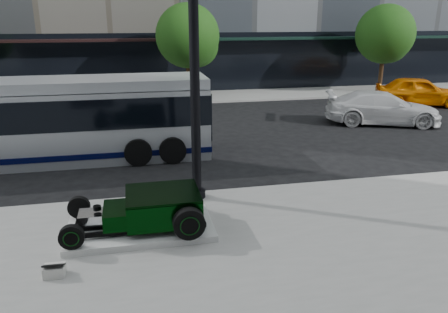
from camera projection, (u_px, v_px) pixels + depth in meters
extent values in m
plane|color=black|center=(211.00, 171.00, 14.81)|extent=(120.00, 120.00, 0.00)
cube|color=gray|center=(172.00, 98.00, 27.83)|extent=(70.00, 4.00, 0.12)
cube|color=black|center=(7.00, 67.00, 27.30)|extent=(22.00, 0.50, 4.00)
cube|color=black|center=(346.00, 60.00, 31.88)|extent=(24.00, 0.50, 4.00)
cube|color=black|center=(1.00, 41.00, 26.25)|extent=(22.00, 1.60, 0.15)
cube|color=black|center=(352.00, 37.00, 30.83)|extent=(24.00, 1.60, 0.15)
cylinder|color=black|center=(189.00, 78.00, 26.69)|extent=(0.28, 0.28, 2.60)
sphere|color=#0F340E|center=(188.00, 36.00, 25.92)|extent=(3.80, 3.80, 3.80)
sphere|color=#0F340E|center=(197.00, 46.00, 26.51)|extent=(2.60, 2.60, 2.60)
cylinder|color=black|center=(381.00, 73.00, 29.27)|extent=(0.28, 0.28, 2.60)
sphere|color=#0F340E|center=(385.00, 34.00, 28.51)|extent=(3.80, 3.80, 3.80)
sphere|color=#0F340E|center=(390.00, 43.00, 29.09)|extent=(2.60, 2.60, 2.60)
cube|color=silver|center=(141.00, 228.00, 10.35)|extent=(3.40, 1.80, 0.15)
cube|color=black|center=(141.00, 230.00, 9.88)|extent=(3.00, 0.08, 0.10)
cube|color=black|center=(140.00, 214.00, 10.72)|extent=(3.00, 0.08, 0.10)
cube|color=black|center=(163.00, 206.00, 10.30)|extent=(1.70, 1.45, 0.62)
cube|color=black|center=(163.00, 193.00, 10.20)|extent=(1.70, 1.45, 0.06)
cube|color=black|center=(116.00, 215.00, 10.12)|extent=(0.55, 1.05, 0.38)
cube|color=silver|center=(91.00, 219.00, 10.03)|extent=(0.55, 0.55, 0.34)
cylinder|color=black|center=(97.00, 208.00, 9.97)|extent=(0.18, 0.18, 0.10)
cylinder|color=black|center=(76.00, 225.00, 9.99)|extent=(0.06, 1.55, 0.06)
cylinder|color=black|center=(189.00, 223.00, 9.64)|extent=(0.72, 0.24, 0.72)
cylinder|color=black|center=(190.00, 226.00, 9.52)|extent=(0.37, 0.02, 0.37)
torus|color=black|center=(190.00, 226.00, 9.51)|extent=(0.44, 0.02, 0.44)
cylinder|color=black|center=(180.00, 194.00, 11.22)|extent=(0.72, 0.24, 0.72)
cylinder|color=black|center=(180.00, 193.00, 11.34)|extent=(0.37, 0.02, 0.37)
torus|color=black|center=(180.00, 192.00, 11.35)|extent=(0.44, 0.02, 0.44)
cylinder|color=black|center=(72.00, 237.00, 9.23)|extent=(0.54, 0.16, 0.54)
cylinder|color=black|center=(71.00, 239.00, 9.15)|extent=(0.28, 0.02, 0.28)
torus|color=black|center=(71.00, 239.00, 9.14)|extent=(0.34, 0.02, 0.34)
cylinder|color=black|center=(79.00, 207.00, 10.69)|extent=(0.54, 0.16, 0.54)
cylinder|color=black|center=(79.00, 206.00, 10.77)|extent=(0.28, 0.02, 0.28)
torus|color=black|center=(79.00, 205.00, 10.78)|extent=(0.34, 0.02, 0.34)
cube|color=silver|center=(54.00, 271.00, 8.57)|extent=(0.41, 0.32, 0.22)
cube|color=black|center=(54.00, 265.00, 8.53)|extent=(0.41, 0.30, 0.15)
cylinder|color=black|center=(194.00, 40.00, 11.04)|extent=(0.26, 0.26, 8.59)
cylinder|color=black|center=(197.00, 193.00, 12.32)|extent=(0.47, 0.47, 0.21)
cube|color=#B9BEC4|center=(39.00, 126.00, 15.50)|extent=(12.00, 2.55, 2.55)
cube|color=#070B3B|center=(42.00, 149.00, 15.76)|extent=(12.05, 2.60, 0.20)
cube|color=black|center=(37.00, 110.00, 15.32)|extent=(12.05, 2.60, 1.05)
cube|color=#B9BEC4|center=(33.00, 85.00, 15.05)|extent=(12.00, 2.40, 0.35)
cube|color=black|center=(206.00, 111.00, 16.61)|extent=(0.06, 2.30, 1.70)
cylinder|color=black|center=(138.00, 152.00, 15.21)|extent=(0.96, 0.28, 0.96)
cylinder|color=black|center=(137.00, 134.00, 17.63)|extent=(0.96, 0.28, 0.96)
cylinder|color=black|center=(173.00, 150.00, 15.44)|extent=(0.96, 0.28, 0.96)
cylinder|color=black|center=(166.00, 132.00, 17.87)|extent=(0.96, 0.28, 0.96)
imported|color=silver|center=(383.00, 108.00, 21.12)|extent=(5.80, 3.86, 1.56)
imported|color=orange|center=(419.00, 91.00, 25.55)|extent=(5.30, 3.65, 1.67)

